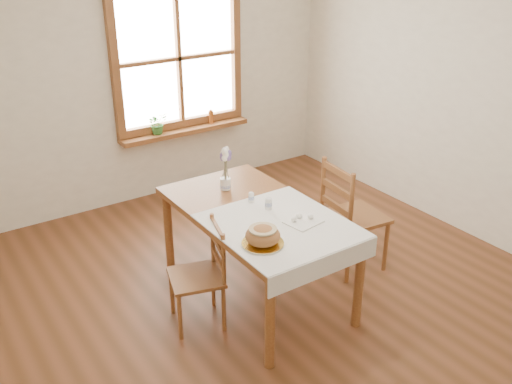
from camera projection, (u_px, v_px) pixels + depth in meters
ground at (278, 312)px, 4.36m from camera, size 5.00×5.00×0.00m
room_walls at (282, 94)px, 3.64m from camera, size 4.60×5.10×2.65m
window at (178, 58)px, 5.85m from camera, size 1.46×0.08×1.46m
window_sill at (185, 130)px, 6.12m from camera, size 1.46×0.20×0.05m
dining_table at (256, 220)px, 4.30m from camera, size 0.90×1.60×0.75m
table_linen at (280, 226)px, 4.04m from camera, size 0.91×0.99×0.01m
chair_left at (196, 276)px, 4.09m from camera, size 0.48×0.47×0.80m
chair_right at (355, 215)px, 4.77m from camera, size 0.52×0.50×0.98m
bread_plate at (263, 244)px, 3.78m from camera, size 0.34×0.34×0.01m
bread_loaf at (263, 234)px, 3.75m from camera, size 0.24×0.24×0.13m
egg_napkin at (303, 222)px, 4.07m from camera, size 0.27×0.24×0.01m
eggs at (303, 218)px, 4.06m from camera, size 0.21×0.19×0.04m
salt_shaker at (269, 203)px, 4.24m from camera, size 0.06×0.06×0.10m
pepper_shaker at (251, 197)px, 4.36m from camera, size 0.04×0.04×0.08m
flower_vase at (225, 185)px, 4.57m from camera, size 0.11×0.11×0.09m
lavender_bouquet at (225, 163)px, 4.49m from camera, size 0.15×0.15×0.28m
potted_plant at (158, 126)px, 5.92m from camera, size 0.23×0.25×0.18m
amber_bottle at (211, 116)px, 6.24m from camera, size 0.07×0.07×0.15m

